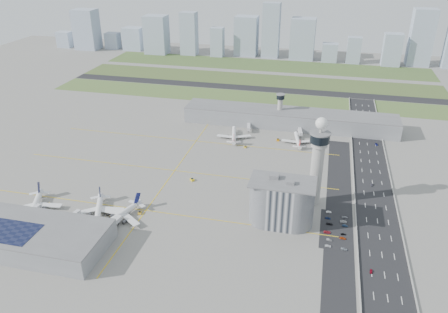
% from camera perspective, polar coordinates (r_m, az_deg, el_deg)
% --- Properties ---
extents(ground, '(1000.00, 1000.00, 0.00)m').
position_cam_1_polar(ground, '(320.92, -1.46, -5.10)').
color(ground, gray).
extents(grass_strip_0, '(480.00, 50.00, 0.08)m').
position_cam_1_polar(grass_strip_0, '(525.16, 2.74, 7.73)').
color(grass_strip_0, '#4D6F34').
rests_on(grass_strip_0, ground).
extents(grass_strip_1, '(480.00, 60.00, 0.08)m').
position_cam_1_polar(grass_strip_1, '(595.65, 4.14, 9.96)').
color(grass_strip_1, '#425628').
rests_on(grass_strip_1, ground).
extents(grass_strip_2, '(480.00, 70.00, 0.08)m').
position_cam_1_polar(grass_strip_2, '(671.93, 5.32, 11.81)').
color(grass_strip_2, '#49632E').
rests_on(grass_strip_2, ground).
extents(runway, '(480.00, 22.00, 0.10)m').
position_cam_1_polar(runway, '(559.78, 3.47, 8.90)').
color(runway, black).
rests_on(runway, ground).
extents(highway, '(28.00, 500.00, 0.10)m').
position_cam_1_polar(highway, '(315.76, 19.33, -7.35)').
color(highway, black).
rests_on(highway, ground).
extents(barrier_left, '(0.60, 500.00, 1.20)m').
position_cam_1_polar(barrier_left, '(313.85, 16.81, -7.04)').
color(barrier_left, '#9E9E99').
rests_on(barrier_left, ground).
extents(barrier_right, '(0.60, 500.00, 1.20)m').
position_cam_1_polar(barrier_right, '(317.69, 21.86, -7.48)').
color(barrier_right, '#9E9E99').
rests_on(barrier_right, ground).
extents(landside_road, '(18.00, 260.00, 0.08)m').
position_cam_1_polar(landside_road, '(304.93, 14.78, -7.94)').
color(landside_road, black).
rests_on(landside_road, ground).
extents(parking_lot, '(20.00, 44.00, 0.10)m').
position_cam_1_polar(parking_lot, '(294.88, 14.38, -9.19)').
color(parking_lot, black).
rests_on(parking_lot, ground).
extents(taxiway_line_h_0, '(260.00, 0.60, 0.01)m').
position_cam_1_polar(taxiway_line_h_0, '(308.83, -10.15, -6.95)').
color(taxiway_line_h_0, yellow).
rests_on(taxiway_line_h_0, ground).
extents(taxiway_line_h_1, '(260.00, 0.60, 0.01)m').
position_cam_1_polar(taxiway_line_h_1, '(356.49, -6.46, -1.84)').
color(taxiway_line_h_1, yellow).
rests_on(taxiway_line_h_1, ground).
extents(taxiway_line_h_2, '(260.00, 0.60, 0.01)m').
position_cam_1_polar(taxiway_line_h_2, '(407.43, -3.67, 2.03)').
color(taxiway_line_h_2, yellow).
rests_on(taxiway_line_h_2, ground).
extents(taxiway_line_v, '(0.60, 260.00, 0.01)m').
position_cam_1_polar(taxiway_line_v, '(356.49, -6.46, -1.84)').
color(taxiway_line_v, yellow).
rests_on(taxiway_line_v, ground).
extents(control_tower, '(14.00, 14.00, 64.50)m').
position_cam_1_polar(control_tower, '(302.72, 12.15, -0.22)').
color(control_tower, '#ADAAA5').
rests_on(control_tower, ground).
extents(secondary_tower, '(8.60, 8.60, 31.90)m').
position_cam_1_polar(secondary_tower, '(442.07, 7.32, 6.49)').
color(secondary_tower, '#ADAAA5').
rests_on(secondary_tower, ground).
extents(admin_building, '(42.00, 24.00, 33.50)m').
position_cam_1_polar(admin_building, '(286.72, 7.51, -5.95)').
color(admin_building, '#B2B2B7').
rests_on(admin_building, ground).
extents(terminal_pier, '(210.00, 32.00, 15.80)m').
position_cam_1_polar(terminal_pier, '(443.17, 8.50, 4.95)').
color(terminal_pier, gray).
rests_on(terminal_pier, ground).
extents(near_terminal, '(84.00, 42.00, 13.00)m').
position_cam_1_polar(near_terminal, '(290.95, -23.19, -9.71)').
color(near_terminal, gray).
rests_on(near_terminal, ground).
extents(airplane_near_a, '(50.41, 53.74, 11.98)m').
position_cam_1_polar(airplane_near_a, '(327.17, -23.59, -5.67)').
color(airplane_near_a, white).
rests_on(airplane_near_a, ground).
extents(airplane_near_b, '(47.50, 50.70, 11.33)m').
position_cam_1_polar(airplane_near_b, '(308.58, -16.14, -6.44)').
color(airplane_near_b, white).
rests_on(airplane_near_b, ground).
extents(airplane_near_c, '(46.82, 50.55, 11.53)m').
position_cam_1_polar(airplane_near_c, '(299.57, -13.61, -7.15)').
color(airplane_near_c, white).
rests_on(airplane_near_c, ground).
extents(airplane_far_a, '(39.86, 44.31, 10.76)m').
position_cam_1_polar(airplane_far_a, '(410.95, 1.31, 3.12)').
color(airplane_far_a, white).
rests_on(airplane_far_a, ground).
extents(airplane_far_b, '(35.87, 40.06, 9.83)m').
position_cam_1_polar(airplane_far_b, '(406.77, 9.61, 2.41)').
color(airplane_far_b, white).
rests_on(airplane_far_b, ground).
extents(jet_bridge_near_0, '(5.39, 14.31, 5.70)m').
position_cam_1_polar(jet_bridge_near_0, '(320.17, -24.61, -7.29)').
color(jet_bridge_near_0, silver).
rests_on(jet_bridge_near_0, ground).
extents(jet_bridge_near_1, '(5.39, 14.31, 5.70)m').
position_cam_1_polar(jet_bridge_near_1, '(303.85, -20.05, -8.27)').
color(jet_bridge_near_1, silver).
rests_on(jet_bridge_near_1, ground).
extents(jet_bridge_near_2, '(5.39, 14.31, 5.70)m').
position_cam_1_polar(jet_bridge_near_2, '(289.73, -14.98, -9.30)').
color(jet_bridge_near_2, silver).
rests_on(jet_bridge_near_2, ground).
extents(jet_bridge_far_0, '(5.39, 14.31, 5.70)m').
position_cam_1_polar(jet_bridge_far_0, '(434.69, 3.25, 4.06)').
color(jet_bridge_far_0, silver).
rests_on(jet_bridge_far_0, ground).
extents(jet_bridge_far_1, '(5.39, 14.31, 5.70)m').
position_cam_1_polar(jet_bridge_far_1, '(429.51, 9.83, 3.42)').
color(jet_bridge_far_1, silver).
rests_on(jet_bridge_far_1, ground).
extents(tug_0, '(3.91, 3.93, 1.91)m').
position_cam_1_polar(tug_0, '(333.42, -22.04, -5.76)').
color(tug_0, gold).
rests_on(tug_0, ground).
extents(tug_1, '(4.01, 4.27, 2.04)m').
position_cam_1_polar(tug_1, '(303.95, -15.35, -7.92)').
color(tug_1, '#F1B207').
rests_on(tug_1, ground).
extents(tug_2, '(2.71, 3.48, 1.81)m').
position_cam_1_polar(tug_2, '(305.57, -10.94, -7.21)').
color(tug_2, gold).
rests_on(tug_2, ground).
extents(tug_3, '(4.09, 4.06, 1.99)m').
position_cam_1_polar(tug_3, '(340.27, -4.18, -3.01)').
color(tug_3, yellow).
rests_on(tug_3, ground).
extents(tug_4, '(2.52, 3.28, 1.73)m').
position_cam_1_polar(tug_4, '(393.65, 2.79, 1.29)').
color(tug_4, gold).
rests_on(tug_4, ground).
extents(tug_5, '(2.61, 3.65, 2.05)m').
position_cam_1_polar(tug_5, '(410.06, 7.06, 2.20)').
color(tug_5, orange).
rests_on(tug_5, ground).
extents(car_lot_0, '(3.92, 1.76, 1.31)m').
position_cam_1_polar(car_lot_0, '(278.56, 13.42, -11.27)').
color(car_lot_0, white).
rests_on(car_lot_0, ground).
extents(car_lot_1, '(3.74, 1.58, 1.20)m').
position_cam_1_polar(car_lot_1, '(283.68, 13.59, -10.54)').
color(car_lot_1, slate).
rests_on(car_lot_1, ground).
extents(car_lot_2, '(4.68, 2.46, 1.26)m').
position_cam_1_polar(car_lot_2, '(290.06, 13.33, -9.58)').
color(car_lot_2, '#B42231').
rests_on(car_lot_2, ground).
extents(car_lot_3, '(4.36, 2.10, 1.22)m').
position_cam_1_polar(car_lot_3, '(298.02, 13.64, -8.54)').
color(car_lot_3, black).
rests_on(car_lot_3, ground).
extents(car_lot_4, '(3.72, 1.70, 1.24)m').
position_cam_1_polar(car_lot_4, '(303.44, 13.42, -7.82)').
color(car_lot_4, navy).
rests_on(car_lot_4, ground).
extents(car_lot_5, '(3.72, 1.64, 1.19)m').
position_cam_1_polar(car_lot_5, '(309.89, 13.51, -7.05)').
color(car_lot_5, white).
rests_on(car_lot_5, ground).
extents(car_lot_6, '(4.27, 2.51, 1.12)m').
position_cam_1_polar(car_lot_6, '(278.55, 15.42, -11.58)').
color(car_lot_6, gray).
rests_on(car_lot_6, ground).
extents(car_lot_7, '(4.18, 1.98, 1.18)m').
position_cam_1_polar(car_lot_7, '(287.23, 15.26, -10.25)').
color(car_lot_7, '#B0360C').
rests_on(car_lot_7, ground).
extents(car_lot_8, '(3.43, 1.81, 1.11)m').
position_cam_1_polar(car_lot_8, '(290.85, 15.32, -9.75)').
color(car_lot_8, black).
rests_on(car_lot_8, ground).
extents(car_lot_9, '(3.53, 1.25, 1.16)m').
position_cam_1_polar(car_lot_9, '(298.78, 15.52, -8.70)').
color(car_lot_9, '#172C4B').
rests_on(car_lot_9, ground).
extents(car_lot_10, '(4.70, 2.56, 1.25)m').
position_cam_1_polar(car_lot_10, '(302.53, 15.33, -8.19)').
color(car_lot_10, silver).
rests_on(car_lot_10, ground).
extents(car_lot_11, '(4.14, 2.19, 1.14)m').
position_cam_1_polar(car_lot_11, '(307.26, 15.51, -7.64)').
color(car_lot_11, '#A2A3AD').
rests_on(car_lot_11, ground).
extents(car_hw_0, '(1.64, 3.49, 1.15)m').
position_cam_1_polar(car_hw_0, '(266.84, 18.66, -14.03)').
color(car_hw_0, maroon).
rests_on(car_hw_0, ground).
extents(car_hw_1, '(1.77, 4.04, 1.29)m').
position_cam_1_polar(car_hw_1, '(351.51, 18.70, -3.51)').
color(car_hw_1, '#25232C').
rests_on(car_hw_1, ground).
extents(car_hw_2, '(2.19, 4.57, 1.26)m').
position_cam_1_polar(car_hw_2, '(422.04, 19.28, 1.51)').
color(car_hw_2, navy).
rests_on(car_hw_2, ground).
extents(car_hw_4, '(1.43, 3.38, 1.14)m').
position_cam_1_polar(car_hw_4, '(477.58, 16.96, 4.72)').
color(car_hw_4, gray).
rests_on(car_hw_4, ground).
extents(skyline_bldg_0, '(24.05, 19.24, 26.50)m').
position_cam_1_polar(skyline_bldg_0, '(834.47, -20.04, 14.18)').
color(skyline_bldg_0, '#9EADC1').
rests_on(skyline_bldg_0, ground).
extents(skyline_bldg_1, '(37.63, 30.10, 65.60)m').
position_cam_1_polar(skyline_bldg_1, '(803.38, -17.51, 15.55)').
color(skyline_bldg_1, '#9EADC1').
rests_on(skyline_bldg_1, ground).
extents(skyline_bldg_2, '(22.81, 18.25, 26.79)m').
position_cam_1_polar(skyline_bldg_2, '(798.55, -14.31, 14.45)').
color(skyline_bldg_2, '#9EADC1').
rests_on(skyline_bldg_2, ground).
extents(skyline_bldg_3, '(32.30, 25.84, 36.93)m').
position_cam_1_polar(skyline_bldg_3, '(781.80, -11.70, 14.84)').
color(skyline_bldg_3, '#9EADC1').
rests_on(skyline_bldg_3, ground).
extents(skyline_bldg_4, '(35.81, 28.65, 60.36)m').
position_cam_1_polar(skyline_bldg_4, '(746.17, -8.82, 15.45)').
color(skyline_bldg_4, '#9EADC1').
rests_on(skyline_bldg_4, ground).
extents(skyline_bldg_5, '(25.49, 20.39, 66.89)m').
position_cam_1_polar(skyline_bldg_5, '(731.37, -4.59, 15.71)').
color(skyline_bldg_5, '#9EADC1').
rests_on(skyline_bldg_5, ground).
extents(skyline_bldg_6, '(20.04, 16.03, 45.20)m').
position_cam_1_polar(skyline_bldg_6, '(718.83, -0.87, 14.72)').
color(skyline_bldg_6, '#9EADC1').
rests_on(skyline_bldg_6, ground).
extents(skyline_bldg_7, '(35.76, 28.61, 61.22)m').
position_cam_1_polar(skyline_bldg_7, '(726.31, 2.94, 15.46)').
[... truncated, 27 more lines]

